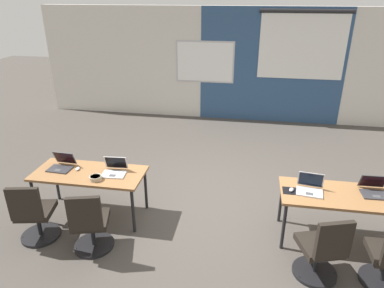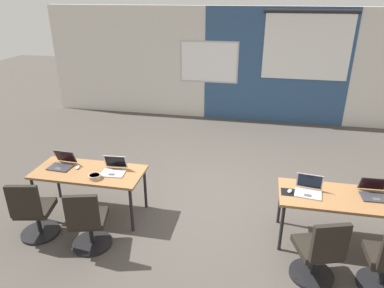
# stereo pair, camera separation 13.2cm
# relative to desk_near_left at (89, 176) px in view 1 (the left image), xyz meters

# --- Properties ---
(ground_plane) EXTENTS (24.00, 24.00, 0.00)m
(ground_plane) POSITION_rel_desk_near_left_xyz_m (1.75, 0.60, -0.66)
(ground_plane) COLOR #47423D
(back_wall_assembly) EXTENTS (10.00, 0.27, 2.80)m
(back_wall_assembly) POSITION_rel_desk_near_left_xyz_m (1.78, 4.79, 0.75)
(back_wall_assembly) COLOR silver
(back_wall_assembly) RESTS_ON ground
(desk_near_left) EXTENTS (1.60, 0.70, 0.72)m
(desk_near_left) POSITION_rel_desk_near_left_xyz_m (0.00, 0.00, 0.00)
(desk_near_left) COLOR olive
(desk_near_left) RESTS_ON ground
(desk_near_right) EXTENTS (1.60, 0.70, 0.72)m
(desk_near_right) POSITION_rel_desk_near_left_xyz_m (3.50, 0.00, 0.00)
(desk_near_right) COLOR olive
(desk_near_right) RESTS_ON ground
(laptop_near_right_inner) EXTENTS (0.37, 0.32, 0.23)m
(laptop_near_right_inner) POSITION_rel_desk_near_left_xyz_m (3.07, 0.01, 0.11)
(laptop_near_right_inner) COLOR #B7B7BC
(laptop_near_right_inner) RESTS_ON desk_near_right
(mousepad_near_right_inner) EXTENTS (0.22, 0.19, 0.00)m
(mousepad_near_right_inner) POSITION_rel_desk_near_left_xyz_m (2.84, -0.03, 0.06)
(mousepad_near_right_inner) COLOR black
(mousepad_near_right_inner) RESTS_ON desk_near_right
(mouse_near_right_inner) EXTENTS (0.09, 0.11, 0.03)m
(mouse_near_right_inner) POSITION_rel_desk_near_left_xyz_m (2.84, -0.03, 0.08)
(mouse_near_right_inner) COLOR #B2B2B7
(mouse_near_right_inner) RESTS_ON mousepad_near_right_inner
(chair_near_right_inner) EXTENTS (0.55, 0.60, 0.92)m
(chair_near_right_inner) POSITION_rel_desk_near_left_xyz_m (3.15, -0.76, -0.28)
(chair_near_right_inner) COLOR black
(chair_near_right_inner) RESTS_ON ground
(laptop_near_left_end) EXTENTS (0.35, 0.33, 0.22)m
(laptop_near_left_end) POSITION_rel_desk_near_left_xyz_m (-0.45, 0.06, 0.11)
(laptop_near_left_end) COLOR #333338
(laptop_near_left_end) RESTS_ON desk_near_left
(mouse_near_left_end) EXTENTS (0.07, 0.11, 0.03)m
(mouse_near_left_end) POSITION_rel_desk_near_left_xyz_m (-0.19, 0.05, 0.08)
(mouse_near_left_end) COLOR silver
(mouse_near_left_end) RESTS_ON desk_near_left
(chair_near_left_end) EXTENTS (0.52, 0.57, 0.92)m
(chair_near_left_end) POSITION_rel_desk_near_left_xyz_m (-0.49, -0.69, -0.28)
(chair_near_left_end) COLOR black
(chair_near_left_end) RESTS_ON ground
(laptop_near_right_end) EXTENTS (0.34, 0.33, 0.22)m
(laptop_near_right_end) POSITION_rel_desk_near_left_xyz_m (3.88, 0.10, 0.11)
(laptop_near_right_end) COLOR #333338
(laptop_near_right_end) RESTS_ON desk_near_right
(laptop_near_left_inner) EXTENTS (0.35, 0.33, 0.23)m
(laptop_near_left_inner) POSITION_rel_desk_near_left_xyz_m (0.38, 0.04, 0.11)
(laptop_near_left_inner) COLOR silver
(laptop_near_left_inner) RESTS_ON desk_near_left
(chair_near_left_inner) EXTENTS (0.54, 0.59, 0.92)m
(chair_near_left_inner) POSITION_rel_desk_near_left_xyz_m (0.33, -0.76, -0.28)
(chair_near_left_inner) COLOR black
(chair_near_left_inner) RESTS_ON ground
(snack_bowl) EXTENTS (0.18, 0.18, 0.06)m
(snack_bowl) POSITION_rel_desk_near_left_xyz_m (0.19, -0.19, 0.10)
(snack_bowl) COLOR tan
(snack_bowl) RESTS_ON desk_near_left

